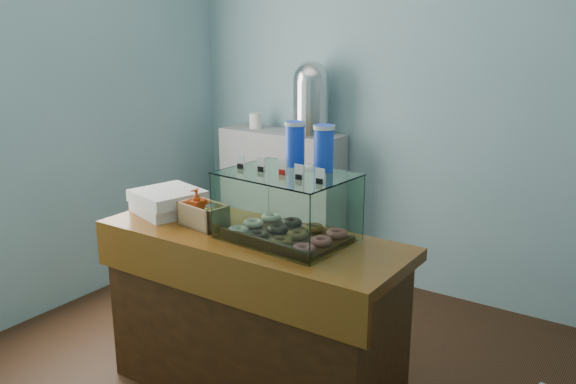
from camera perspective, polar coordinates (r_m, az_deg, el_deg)
The scene contains 8 objects.
ground at distance 3.60m, azimuth -0.72°, elevation -16.44°, with size 3.50×3.50×0.00m, color black.
room_shell at distance 3.05m, azimuth -0.35°, elevation 11.75°, with size 3.54×3.04×2.82m.
counter at distance 3.20m, azimuth -3.41°, elevation -11.44°, with size 1.60×0.60×0.90m.
back_shelf at distance 4.85m, azimuth -0.58°, elevation -0.72°, with size 1.00×0.32×1.10m, color gray.
display_case at distance 2.92m, azimuth 0.39°, elevation -0.93°, with size 0.63×0.49×0.55m.
condiment_crate at distance 3.15m, azimuth -8.05°, elevation -1.98°, with size 0.27×0.19×0.19m.
pastry_boxes at distance 3.39m, azimuth -11.13°, elevation -0.87°, with size 0.41×0.41×0.13m.
coffee_urn at distance 4.53m, azimuth 2.18°, elevation 8.91°, with size 0.30×0.30×0.54m.
Camera 1 is at (1.75, -2.50, 1.91)m, focal length 38.00 mm.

